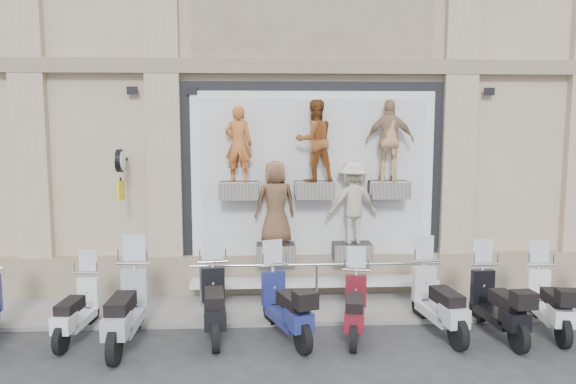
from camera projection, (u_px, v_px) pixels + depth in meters
name	position (u px, v px, depth m)	size (l,w,h in m)	color
ground	(329.00, 348.00, 9.27)	(90.00, 90.00, 0.00)	#2C2C2E
sidewalk	(316.00, 305.00, 11.35)	(16.00, 2.20, 0.08)	gray
building	(300.00, 39.00, 15.46)	(14.00, 8.60, 12.00)	#C2AB8D
shop_vitrine	(318.00, 186.00, 11.70)	(5.60, 0.85, 4.30)	black
guard_rail	(317.00, 286.00, 11.20)	(5.06, 0.10, 0.93)	#9EA0A5
clock_sign_bracket	(120.00, 168.00, 11.17)	(0.10, 0.80, 1.02)	black
scooter_b	(76.00, 298.00, 9.59)	(0.51, 1.76, 1.43)	silver
scooter_c	(125.00, 295.00, 9.29)	(0.62, 2.14, 1.74)	#969CA2
scooter_d	(214.00, 290.00, 9.73)	(0.59, 2.02, 1.64)	black
scooter_e	(286.00, 293.00, 9.60)	(0.58, 1.98, 1.61)	navy
scooter_f	(355.00, 296.00, 9.68)	(0.53, 1.81, 1.47)	maroon
scooter_g	(439.00, 289.00, 9.80)	(0.58, 2.00, 1.63)	#B5B8BD
scooter_h	(499.00, 292.00, 9.69)	(0.57, 1.96, 1.59)	black
scooter_i	(550.00, 291.00, 9.87)	(0.55, 1.88, 1.53)	white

